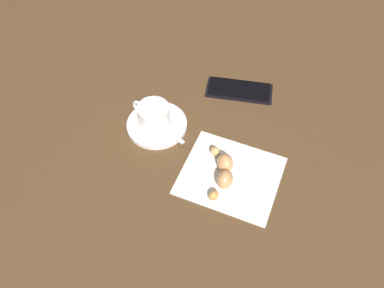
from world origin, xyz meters
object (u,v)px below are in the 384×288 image
at_px(espresso_cup, 153,115).
at_px(croissant, 223,171).
at_px(saucer, 157,125).
at_px(cell_phone, 239,90).
at_px(teaspoon, 155,122).
at_px(napkin, 230,175).
at_px(sugar_packet, 150,129).

height_order(espresso_cup, croissant, espresso_cup).
height_order(saucer, croissant, croissant).
height_order(espresso_cup, cell_phone, espresso_cup).
bearing_deg(croissant, saucer, 157.34).
xyz_separation_m(teaspoon, napkin, (0.19, -0.06, -0.01)).
distance_m(sugar_packet, croissant, 0.19).
relative_size(espresso_cup, sugar_packet, 1.40).
height_order(teaspoon, napkin, teaspoon).
distance_m(saucer, espresso_cup, 0.03).
xyz_separation_m(sugar_packet, croissant, (0.18, -0.05, 0.01)).
height_order(saucer, napkin, saucer).
relative_size(sugar_packet, cell_phone, 0.40).
relative_size(saucer, sugar_packet, 2.04).
bearing_deg(sugar_packet, espresso_cup, 100.85).
bearing_deg(espresso_cup, napkin, -19.00).
relative_size(teaspoon, sugar_packet, 1.92).
distance_m(napkin, croissant, 0.02).
bearing_deg(saucer, sugar_packet, -104.39).
bearing_deg(sugar_packet, napkin, -6.15).
bearing_deg(sugar_packet, croissant, -9.29).
distance_m(espresso_cup, sugar_packet, 0.03).
xyz_separation_m(saucer, sugar_packet, (-0.01, -0.02, 0.01)).
distance_m(espresso_cup, teaspoon, 0.02).
bearing_deg(croissant, napkin, 29.33).
height_order(espresso_cup, sugar_packet, espresso_cup).
relative_size(croissant, cell_phone, 0.77).
height_order(saucer, espresso_cup, espresso_cup).
relative_size(sugar_packet, napkin, 0.34).
height_order(espresso_cup, teaspoon, espresso_cup).
xyz_separation_m(saucer, croissant, (0.17, -0.07, 0.02)).
relative_size(saucer, napkin, 0.69).
height_order(espresso_cup, napkin, espresso_cup).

